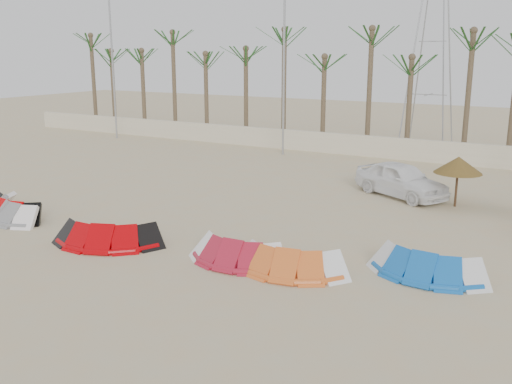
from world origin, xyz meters
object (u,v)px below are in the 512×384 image
Objects in this scene: kite_red_left at (16,206)px; kite_red_right at (241,249)px; parasol_left at (458,165)px; car at (401,180)px; kite_grey at (20,207)px; kite_orange at (295,257)px; kite_red_mid at (114,231)px; kite_blue at (429,261)px.

kite_red_left is 10.31m from kite_red_right.
car is (-2.50, 0.57, -1.01)m from parasol_left.
kite_grey is 1.09× the size of kite_red_left.
kite_orange is (11.90, 0.27, -0.00)m from kite_grey.
kite_red_left is 0.88× the size of kite_red_mid.
parasol_left is at bearing 65.68° from kite_red_right.
kite_red_right is at bearing -161.41° from kite_blue.
kite_red_right is at bearing 0.84° from kite_grey.
kite_grey is 15.57m from kite_blue.
car is (-3.32, 8.76, 0.36)m from kite_blue.
kite_blue is at bearing 13.81° from kite_red_mid.
kite_red_right is at bearing 8.11° from kite_red_mid.
parasol_left is at bearing 49.23° from kite_red_mid.
kite_red_right is 11.05m from parasol_left.
kite_orange is (1.78, 0.12, 0.00)m from kite_red_right.
kite_red_left is 5.66m from kite_red_mid.
kite_red_mid is at bearing -171.89° from kite_red_right.
kite_red_mid is at bearing -5.00° from kite_red_left.
kite_orange is at bearing 1.39° from kite_red_left.
kite_orange is at bearing 6.95° from kite_red_mid.
kite_grey is 1.09× the size of kite_orange.
parasol_left is at bearing 34.72° from kite_grey.
kite_red_mid is 1.90× the size of parasol_left.
kite_red_mid is 6.50m from kite_orange.
kite_orange is 10.44m from car.
kite_red_right is at bearing -162.68° from car.
kite_red_left is at bearing -172.83° from kite_blue.
kite_red_left is 1.66× the size of parasol_left.
kite_grey is 16.19m from car.
kite_red_left is 15.77m from kite_blue.
kite_red_right and kite_orange have the same top height.
kite_blue is (15.45, 1.94, -0.00)m from kite_grey.
kite_red_left is at bearing -179.04° from kite_red_right.
kite_grey and kite_red_left have the same top height.
kite_grey and kite_blue have the same top height.
kite_blue is (5.34, 1.80, 0.00)m from kite_red_right.
kite_red_mid is 10.31m from kite_blue.
parasol_left is 0.47× the size of car.
kite_red_right is 0.94× the size of kite_blue.
parasol_left is at bearing 34.43° from kite_red_left.
kite_grey is at bearing 174.57° from kite_red_mid.
car is at bearing 59.19° from kite_red_mid.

